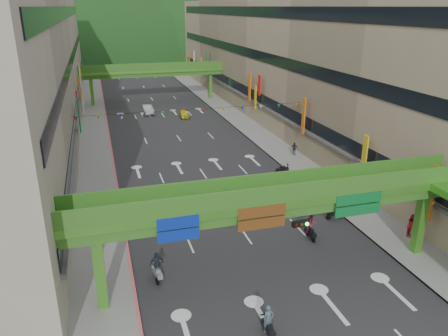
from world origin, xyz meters
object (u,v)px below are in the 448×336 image
(car_silver, at_px, (147,110))
(pedestrian_red, at_px, (412,227))
(overpass_near, at_px, (296,209))
(scooter_rider_mid, at_px, (311,226))
(scooter_rider_near, at_px, (268,323))
(car_yellow, at_px, (184,114))

(car_silver, relative_size, pedestrian_red, 2.41)
(car_silver, height_order, pedestrian_red, pedestrian_red)
(overpass_near, height_order, scooter_rider_mid, overpass_near)
(car_silver, bearing_deg, overpass_near, -90.65)
(scooter_rider_mid, relative_size, pedestrian_red, 1.18)
(overpass_near, xyz_separation_m, car_silver, (-3.25, 50.31, -4.47))
(overpass_near, relative_size, car_silver, 6.29)
(scooter_rider_near, distance_m, scooter_rider_mid, 11.47)
(car_silver, height_order, car_yellow, car_silver)
(overpass_near, relative_size, scooter_rider_near, 14.09)
(scooter_rider_near, distance_m, car_yellow, 50.93)
(scooter_rider_near, height_order, pedestrian_red, scooter_rider_near)
(scooter_rider_near, relative_size, car_silver, 0.45)
(scooter_rider_mid, xyz_separation_m, car_yellow, (-1.52, 41.62, -0.52))
(overpass_near, bearing_deg, car_yellow, 87.33)
(scooter_rider_mid, relative_size, car_silver, 0.49)
(scooter_rider_near, xyz_separation_m, car_yellow, (5.57, 50.62, -0.31))
(overpass_near, distance_m, car_yellow, 46.52)
(overpass_near, height_order, car_silver, overpass_near)
(scooter_rider_near, bearing_deg, pedestrian_red, 25.49)
(overpass_near, relative_size, scooter_rider_mid, 12.83)
(overpass_near, bearing_deg, car_silver, 93.70)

